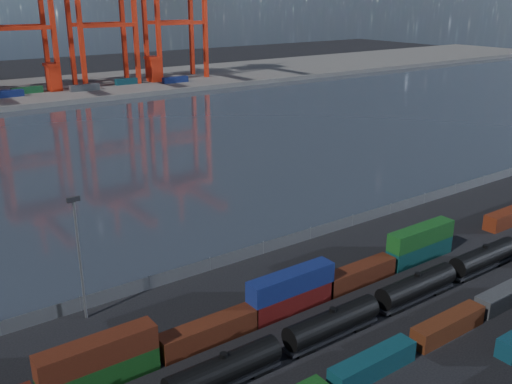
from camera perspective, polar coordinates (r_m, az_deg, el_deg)
ground at (r=74.71m, az=13.97°, el=-13.51°), size 700.00×700.00×0.00m
harbor_water at (r=157.54m, az=-16.19°, el=3.85°), size 700.00×700.00×0.00m
container_row_mid at (r=65.46m, az=10.82°, el=-16.67°), size 141.22×2.35×5.01m
container_row_north at (r=72.74m, az=-0.68°, el=-11.81°), size 142.24×2.62×5.58m
tanker_string at (r=63.05m, az=-3.24°, el=-17.38°), size 106.78×2.96×4.24m
waterfront_fence at (r=92.07m, az=0.73°, el=-5.63°), size 160.12×0.12×2.20m
yard_light_mast at (r=74.52m, az=-17.27°, el=-5.78°), size 1.60×0.40×16.60m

